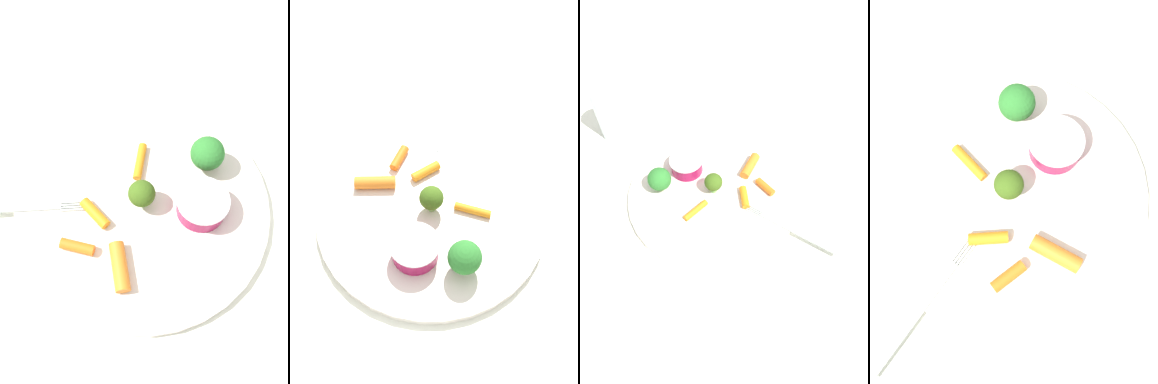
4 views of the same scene
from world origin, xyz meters
TOP-DOWN VIEW (x-y plane):
  - ground_plane at (0.00, 0.00)m, footprint 2.40×2.40m
  - plate at (0.00, 0.00)m, footprint 0.32×0.32m
  - sauce_cup at (-0.00, 0.07)m, footprint 0.06×0.06m
  - broccoli_floret_0 at (-0.00, 0.00)m, footprint 0.03×0.03m
  - broccoli_floret_1 at (-0.06, 0.07)m, footprint 0.04×0.04m
  - carrot_stick_0 at (-0.06, -0.01)m, footprint 0.05×0.01m
  - carrot_stick_1 at (0.02, -0.05)m, footprint 0.04×0.04m
  - carrot_stick_2 at (0.09, -0.01)m, footprint 0.06×0.03m
  - carrot_stick_3 at (0.07, -0.07)m, footprint 0.02×0.04m
  - fork at (0.03, -0.15)m, footprint 0.04×0.17m
  - napkin at (-0.24, 0.14)m, footprint 0.16×0.12m

SIDE VIEW (x-z plane):
  - ground_plane at x=0.00m, z-range 0.00..0.00m
  - napkin at x=-0.24m, z-range 0.00..0.00m
  - plate at x=0.00m, z-range 0.00..0.01m
  - fork at x=0.03m, z-range 0.01..0.01m
  - carrot_stick_0 at x=-0.06m, z-range 0.01..0.02m
  - carrot_stick_3 at x=0.07m, z-range 0.01..0.03m
  - carrot_stick_1 at x=0.02m, z-range 0.01..0.03m
  - carrot_stick_2 at x=0.09m, z-range 0.01..0.03m
  - sauce_cup at x=0.00m, z-range 0.01..0.04m
  - broccoli_floret_0 at x=0.00m, z-range 0.02..0.06m
  - broccoli_floret_1 at x=-0.06m, z-range 0.02..0.07m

